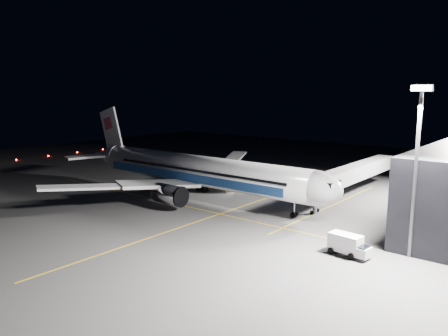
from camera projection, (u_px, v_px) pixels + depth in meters
name	position (u px, v px, depth m)	size (l,w,h in m)	color
ground	(199.00, 198.00, 82.63)	(200.00, 200.00, 0.00)	#4C4C4F
guide_line_main	(242.00, 207.00, 76.43)	(0.25, 80.00, 0.01)	gold
guide_line_cross	(177.00, 204.00, 78.04)	(70.00, 0.25, 0.01)	gold
guide_line_side	(330.00, 206.00, 76.65)	(0.25, 40.00, 0.01)	gold
airliner	(195.00, 171.00, 82.40)	(61.48, 54.22, 16.64)	silver
jet_bridge	(350.00, 174.00, 82.02)	(3.60, 34.40, 6.30)	#B2B2B7
floodlight_mast_south	(417.00, 157.00, 51.09)	(2.40, 0.67, 20.70)	#59595E
taxiway_lights	(16.00, 160.00, 127.22)	(0.44, 60.44, 0.44)	#FF140A
service_truck	(349.00, 245.00, 53.45)	(5.31, 2.68, 2.62)	white
baggage_tug	(241.00, 186.00, 89.02)	(2.77, 2.30, 1.88)	black
safety_cone_a	(260.00, 190.00, 87.61)	(0.45, 0.45, 0.68)	orange
safety_cone_b	(209.00, 188.00, 89.49)	(0.41, 0.41, 0.61)	orange
safety_cone_c	(226.00, 191.00, 87.21)	(0.44, 0.44, 0.66)	orange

